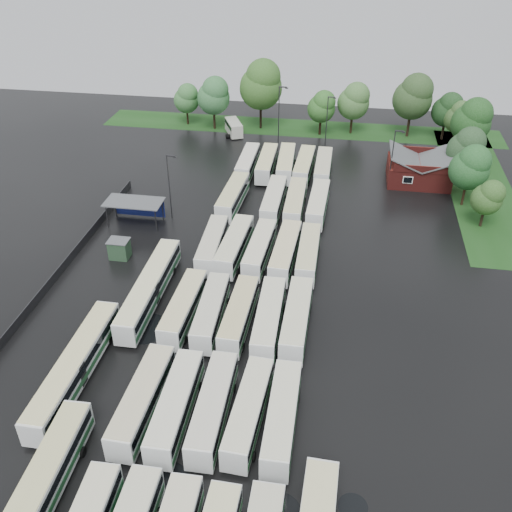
# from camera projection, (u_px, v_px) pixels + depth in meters

# --- Properties ---
(ground) EXTENTS (160.00, 160.00, 0.00)m
(ground) POSITION_uv_depth(u_px,v_px,m) (220.00, 332.00, 62.39)
(ground) COLOR black
(ground) RESTS_ON ground
(brick_building) EXTENTS (10.07, 8.60, 5.39)m
(brick_building) POSITION_uv_depth(u_px,v_px,m) (419.00, 171.00, 93.54)
(brick_building) COLOR maroon
(brick_building) RESTS_ON ground
(wash_shed) EXTENTS (8.20, 4.20, 3.58)m
(wash_shed) POSITION_uv_depth(u_px,v_px,m) (135.00, 204.00, 81.42)
(wash_shed) COLOR #2D2D30
(wash_shed) RESTS_ON ground
(utility_hut) EXTENTS (2.70, 2.20, 2.62)m
(utility_hut) POSITION_uv_depth(u_px,v_px,m) (119.00, 249.00, 74.37)
(utility_hut) COLOR #254229
(utility_hut) RESTS_ON ground
(grass_strip_north) EXTENTS (80.00, 10.00, 0.01)m
(grass_strip_north) POSITION_uv_depth(u_px,v_px,m) (299.00, 128.00, 115.86)
(grass_strip_north) COLOR #173F13
(grass_strip_north) RESTS_ON ground
(grass_strip_east) EXTENTS (10.00, 50.00, 0.01)m
(grass_strip_east) POSITION_uv_depth(u_px,v_px,m) (480.00, 186.00, 93.20)
(grass_strip_east) COLOR #173F13
(grass_strip_east) RESTS_ON ground
(west_fence) EXTENTS (0.10, 50.00, 1.20)m
(west_fence) POSITION_uv_depth(u_px,v_px,m) (62.00, 269.00, 71.77)
(west_fence) COLOR #2D2D30
(west_fence) RESTS_ON ground
(bus_r1c0) EXTENTS (2.75, 11.95, 3.31)m
(bus_r1c0) POSITION_uv_depth(u_px,v_px,m) (143.00, 399.00, 51.72)
(bus_r1c0) COLOR white
(bus_r1c0) RESTS_ON ground
(bus_r1c1) EXTENTS (2.72, 11.86, 3.29)m
(bus_r1c1) POSITION_uv_depth(u_px,v_px,m) (176.00, 405.00, 51.15)
(bus_r1c1) COLOR white
(bus_r1c1) RESTS_ON ground
(bus_r1c2) EXTENTS (2.69, 11.79, 3.27)m
(bus_r1c2) POSITION_uv_depth(u_px,v_px,m) (213.00, 407.00, 50.97)
(bus_r1c2) COLOR white
(bus_r1c2) RESTS_ON ground
(bus_r1c3) EXTENTS (2.95, 11.46, 3.16)m
(bus_r1c3) POSITION_uv_depth(u_px,v_px,m) (249.00, 411.00, 50.67)
(bus_r1c3) COLOR white
(bus_r1c3) RESTS_ON ground
(bus_r1c4) EXTENTS (2.59, 11.58, 3.22)m
(bus_r1c4) POSITION_uv_depth(u_px,v_px,m) (282.00, 417.00, 50.10)
(bus_r1c4) COLOR white
(bus_r1c4) RESTS_ON ground
(bus_r2c0) EXTENTS (2.70, 11.61, 3.22)m
(bus_r2c0) POSITION_uv_depth(u_px,v_px,m) (184.00, 308.00, 63.15)
(bus_r2c0) COLOR white
(bus_r2c0) RESTS_ON ground
(bus_r2c1) EXTENTS (2.85, 11.46, 3.17)m
(bus_r2c1) POSITION_uv_depth(u_px,v_px,m) (211.00, 312.00, 62.62)
(bus_r2c1) COLOR white
(bus_r2c1) RESTS_ON ground
(bus_r2c2) EXTENTS (2.63, 11.46, 3.18)m
(bus_r2c2) POSITION_uv_depth(u_px,v_px,m) (239.00, 315.00, 62.15)
(bus_r2c2) COLOR white
(bus_r2c2) RESTS_ON ground
(bus_r2c3) EXTENTS (2.83, 12.00, 3.33)m
(bus_r2c3) POSITION_uv_depth(u_px,v_px,m) (269.00, 319.00, 61.46)
(bus_r2c3) COLOR white
(bus_r2c3) RESTS_ON ground
(bus_r2c4) EXTENTS (2.56, 11.99, 3.34)m
(bus_r2c4) POSITION_uv_depth(u_px,v_px,m) (297.00, 319.00, 61.43)
(bus_r2c4) COLOR white
(bus_r2c4) RESTS_ON ground
(bus_r3c0) EXTENTS (2.89, 11.59, 3.20)m
(bus_r3c0) POSITION_uv_depth(u_px,v_px,m) (212.00, 245.00, 74.34)
(bus_r3c0) COLOR white
(bus_r3c0) RESTS_ON ground
(bus_r3c1) EXTENTS (3.08, 12.11, 3.34)m
(bus_r3c1) POSITION_uv_depth(u_px,v_px,m) (234.00, 246.00, 74.03)
(bus_r3c1) COLOR white
(bus_r3c1) RESTS_ON ground
(bus_r3c2) EXTENTS (2.91, 11.59, 3.20)m
(bus_r3c2) POSITION_uv_depth(u_px,v_px,m) (260.00, 249.00, 73.51)
(bus_r3c2) COLOR white
(bus_r3c2) RESTS_ON ground
(bus_r3c3) EXTENTS (2.97, 12.09, 3.34)m
(bus_r3c3) POSITION_uv_depth(u_px,v_px,m) (285.00, 252.00, 72.74)
(bus_r3c3) COLOR white
(bus_r3c3) RESTS_ON ground
(bus_r3c4) EXTENTS (2.53, 11.48, 3.19)m
(bus_r3c4) POSITION_uv_depth(u_px,v_px,m) (308.00, 254.00, 72.52)
(bus_r3c4) COLOR white
(bus_r3c4) RESTS_ON ground
(bus_r4c0) EXTENTS (3.01, 12.13, 3.35)m
(bus_r4c0) POSITION_uv_depth(u_px,v_px,m) (233.00, 197.00, 85.82)
(bus_r4c0) COLOR white
(bus_r4c0) RESTS_ON ground
(bus_r4c2) EXTENTS (2.57, 12.02, 3.35)m
(bus_r4c2) POSITION_uv_depth(u_px,v_px,m) (274.00, 201.00, 84.78)
(bus_r4c2) COLOR white
(bus_r4c2) RESTS_ON ground
(bus_r4c3) EXTENTS (2.69, 11.92, 3.31)m
(bus_r4c3) POSITION_uv_depth(u_px,v_px,m) (295.00, 203.00, 84.24)
(bus_r4c3) COLOR white
(bus_r4c3) RESTS_ON ground
(bus_r4c4) EXTENTS (2.79, 11.78, 3.26)m
(bus_r4c4) POSITION_uv_depth(u_px,v_px,m) (318.00, 204.00, 83.94)
(bus_r4c4) COLOR white
(bus_r4c4) RESTS_ON ground
(bus_r5c0) EXTENTS (2.55, 11.61, 3.23)m
(bus_r5c0) POSITION_uv_depth(u_px,v_px,m) (248.00, 163.00, 96.70)
(bus_r5c0) COLOR white
(bus_r5c0) RESTS_ON ground
(bus_r5c1) EXTENTS (2.69, 11.76, 3.26)m
(bus_r5c1) POSITION_uv_depth(u_px,v_px,m) (267.00, 163.00, 96.38)
(bus_r5c1) COLOR white
(bus_r5c1) RESTS_ON ground
(bus_r5c2) EXTENTS (3.14, 12.06, 3.32)m
(bus_r5c2) POSITION_uv_depth(u_px,v_px,m) (286.00, 164.00, 96.24)
(bus_r5c2) COLOR white
(bus_r5c2) RESTS_ON ground
(bus_r5c3) EXTENTS (2.82, 11.89, 3.29)m
(bus_r5c3) POSITION_uv_depth(u_px,v_px,m) (304.00, 166.00, 95.49)
(bus_r5c3) COLOR white
(bus_r5c3) RESTS_ON ground
(bus_r5c4) EXTENTS (2.54, 11.67, 3.24)m
(bus_r5c4) POSITION_uv_depth(u_px,v_px,m) (323.00, 167.00, 95.01)
(bus_r5c4) COLOR white
(bus_r5c4) RESTS_ON ground
(artic_bus_west_a) EXTENTS (3.07, 17.45, 3.22)m
(artic_bus_west_a) POSITION_uv_depth(u_px,v_px,m) (36.00, 499.00, 43.30)
(artic_bus_west_a) COLOR white
(artic_bus_west_a) RESTS_ON ground
(artic_bus_west_b) EXTENTS (2.61, 17.61, 3.26)m
(artic_bus_west_b) POSITION_uv_depth(u_px,v_px,m) (150.00, 288.00, 66.24)
(artic_bus_west_b) COLOR white
(artic_bus_west_b) RESTS_ON ground
(artic_bus_west_c) EXTENTS (2.49, 17.41, 3.23)m
(artic_bus_west_c) POSITION_uv_depth(u_px,v_px,m) (75.00, 366.00, 55.34)
(artic_bus_west_c) COLOR white
(artic_bus_west_c) RESTS_ON ground
(minibus) EXTENTS (4.65, 6.62, 2.72)m
(minibus) POSITION_uv_depth(u_px,v_px,m) (234.00, 127.00, 111.91)
(minibus) COLOR beige
(minibus) RESTS_ON ground
(tree_north_0) EXTENTS (5.12, 5.12, 8.48)m
(tree_north_0) POSITION_uv_depth(u_px,v_px,m) (187.00, 98.00, 114.75)
(tree_north_0) COLOR black
(tree_north_0) RESTS_ON ground
(tree_north_1) EXTENTS (6.45, 6.45, 10.69)m
(tree_north_1) POSITION_uv_depth(u_px,v_px,m) (214.00, 95.00, 111.65)
(tree_north_1) COLOR black
(tree_north_1) RESTS_ON ground
(tree_north_2) EXTENTS (8.38, 8.38, 13.89)m
(tree_north_2) POSITION_uv_depth(u_px,v_px,m) (262.00, 84.00, 110.87)
(tree_north_2) COLOR black
(tree_north_2) RESTS_ON ground
(tree_north_3) EXTENTS (5.37, 5.37, 8.89)m
(tree_north_3) POSITION_uv_depth(u_px,v_px,m) (322.00, 106.00, 109.57)
(tree_north_3) COLOR black
(tree_north_3) RESTS_ON ground
(tree_north_4) EXTENTS (6.18, 6.18, 10.23)m
(tree_north_4) POSITION_uv_depth(u_px,v_px,m) (354.00, 101.00, 109.72)
(tree_north_4) COLOR black
(tree_north_4) RESTS_ON ground
(tree_north_5) EXTENTS (7.47, 7.47, 12.38)m
(tree_north_5) POSITION_uv_depth(u_px,v_px,m) (414.00, 96.00, 107.54)
(tree_north_5) COLOR #2F1E15
(tree_north_5) RESTS_ON ground
(tree_north_6) EXTENTS (5.62, 5.62, 9.30)m
(tree_north_6) POSITION_uv_depth(u_px,v_px,m) (448.00, 109.00, 107.22)
(tree_north_6) COLOR black
(tree_north_6) RESTS_ON ground
(tree_east_0) EXTENTS (4.45, 4.42, 7.32)m
(tree_east_0) POSITION_uv_depth(u_px,v_px,m) (488.00, 197.00, 79.41)
(tree_east_0) COLOR black
(tree_east_0) RESTS_ON ground
(tree_east_1) EXTENTS (5.94, 5.94, 9.84)m
(tree_east_1) POSITION_uv_depth(u_px,v_px,m) (471.00, 167.00, 84.08)
(tree_east_1) COLOR #322013
(tree_east_1) RESTS_ON ground
(tree_east_2) EXTENTS (5.90, 5.90, 9.78)m
(tree_east_2) POSITION_uv_depth(u_px,v_px,m) (467.00, 148.00, 90.46)
(tree_east_2) COLOR black
(tree_east_2) RESTS_ON ground
(tree_east_3) EXTENTS (6.84, 6.84, 11.33)m
(tree_east_3) POSITION_uv_depth(u_px,v_px,m) (473.00, 120.00, 98.36)
(tree_east_3) COLOR black
(tree_east_3) RESTS_ON ground
(tree_east_4) EXTENTS (5.13, 5.13, 8.50)m
(tree_east_4) POSITION_uv_depth(u_px,v_px,m) (459.00, 116.00, 105.40)
(tree_east_4) COLOR #34251A
(tree_east_4) RESTS_ON ground
(lamp_post_ne) EXTENTS (1.53, 0.30, 9.93)m
(lamp_post_ne) POSITION_uv_depth(u_px,v_px,m) (393.00, 156.00, 89.05)
(lamp_post_ne) COLOR #2D2D30
(lamp_post_ne) RESTS_ON ground
(lamp_post_nw) EXTENTS (1.52, 0.30, 9.86)m
(lamp_post_nw) POSITION_uv_depth(u_px,v_px,m) (170.00, 182.00, 81.13)
(lamp_post_nw) COLOR #2D2D30
(lamp_post_nw) RESTS_ON ground
(lamp_post_back_w) EXTENTS (1.69, 0.33, 10.97)m
(lamp_post_back_w) POSITION_uv_depth(u_px,v_px,m) (280.00, 111.00, 105.08)
(lamp_post_back_w) COLOR #2D2D30
(lamp_post_back_w) RESTS_ON ground
(lamp_post_back_e) EXTENTS (1.49, 0.29, 9.66)m
(lamp_post_back_e) POSITION_uv_depth(u_px,v_px,m) (328.00, 118.00, 104.05)
(lamp_post_back_e) COLOR #2D2D30
(lamp_post_back_e) RESTS_ON ground
(puddle_0) EXTENTS (4.36, 4.36, 0.01)m
(puddle_0) POSITION_uv_depth(u_px,v_px,m) (163.00, 483.00, 46.53)
(puddle_0) COLOR black
(puddle_0) RESTS_ON ground
(puddle_1) EXTENTS (3.61, 3.61, 0.01)m
(puddle_1) POSITION_uv_depth(u_px,v_px,m) (279.00, 512.00, 44.32)
(puddle_1) COLOR black
(puddle_1) RESTS_ON ground
(puddle_2) EXTENTS (5.34, 5.34, 0.01)m
(puddle_2) POSITION_uv_depth(u_px,v_px,m) (145.00, 328.00, 62.91)
(puddle_2) COLOR black
(puddle_2) RESTS_ON ground
(puddle_3) EXTENTS (4.72, 4.72, 0.01)m
(puddle_3) POSITION_uv_depth(u_px,v_px,m) (272.00, 353.00, 59.62)
(puddle_3) COLOR black
(puddle_3) RESTS_ON ground
(puddle_4) EXTENTS (2.39, 2.39, 0.01)m
(puddle_4) POSITION_uv_depth(u_px,v_px,m) (353.00, 506.00, 44.75)
(puddle_4) COLOR black
(puddle_4) RESTS_ON ground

